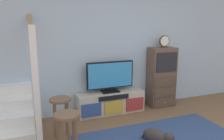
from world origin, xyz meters
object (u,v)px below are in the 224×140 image
object	(u,v)px
side_cabinet	(161,77)
dog	(158,136)
bar_stool_far	(61,109)
bar_stool_near	(67,126)
television	(110,76)
desk_clock	(164,41)
media_console	(111,103)

from	to	relation	value
side_cabinet	dog	distance (m)	1.79
side_cabinet	bar_stool_far	distance (m)	2.43
bar_stool_far	dog	bearing A→B (deg)	-26.55
bar_stool_near	bar_stool_far	bearing A→B (deg)	89.30
bar_stool_far	television	bearing A→B (deg)	34.00
desk_clock	bar_stool_far	size ratio (longest dim) A/B	0.39
bar_stool_near	dog	size ratio (longest dim) A/B	1.38
desk_clock	dog	distance (m)	2.16
desk_clock	dog	size ratio (longest dim) A/B	0.54
dog	media_console	bearing A→B (deg)	99.90
television	bar_stool_near	xyz separation A→B (m)	(-1.12, -1.38, -0.27)
side_cabinet	bar_stool_far	xyz separation A→B (m)	(-2.32, -0.73, -0.14)
media_console	bar_stool_near	bearing A→B (deg)	-129.44
bar_stool_near	television	bearing A→B (deg)	51.06
television	desk_clock	world-z (taller)	desk_clock
side_cabinet	bar_stool_near	xyz separation A→B (m)	(-2.32, -1.37, -0.14)
media_console	side_cabinet	xyz separation A→B (m)	(1.21, 0.01, 0.43)
side_cabinet	dog	world-z (taller)	side_cabinet
media_console	desk_clock	bearing A→B (deg)	-0.22
desk_clock	bar_stool_near	world-z (taller)	desk_clock
desk_clock	dog	xyz separation A→B (m)	(-0.98, -1.39, -1.32)
side_cabinet	media_console	bearing A→B (deg)	-179.51
side_cabinet	bar_stool_near	bearing A→B (deg)	-149.53
desk_clock	bar_stool_far	distance (m)	2.61
television	dog	distance (m)	1.59
television	bar_stool_far	bearing A→B (deg)	-146.00
bar_stool_far	dog	size ratio (longest dim) A/B	1.38
bar_stool_far	media_console	bearing A→B (deg)	33.14
desk_clock	bar_stool_near	size ratio (longest dim) A/B	0.39
desk_clock	dog	world-z (taller)	desk_clock
media_console	bar_stool_far	size ratio (longest dim) A/B	2.05
bar_stool_near	bar_stool_far	size ratio (longest dim) A/B	1.00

